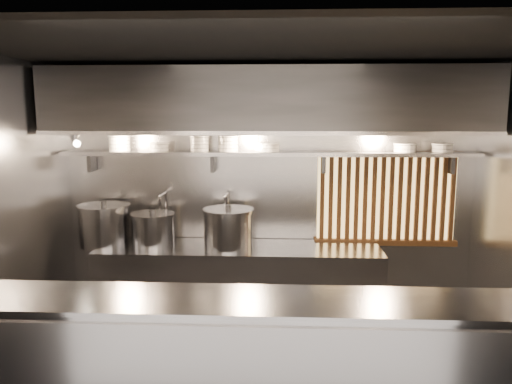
# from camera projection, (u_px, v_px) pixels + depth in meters

# --- Properties ---
(floor) EXTENTS (4.50, 4.50, 0.00)m
(floor) POSITION_uv_depth(u_px,v_px,m) (263.00, 383.00, 4.31)
(floor) COLOR black
(floor) RESTS_ON ground
(ceiling) EXTENTS (4.50, 4.50, 0.00)m
(ceiling) POSITION_uv_depth(u_px,v_px,m) (264.00, 49.00, 3.87)
(ceiling) COLOR black
(ceiling) RESTS_ON wall_back
(wall_back) EXTENTS (4.50, 0.00, 4.50)m
(wall_back) POSITION_uv_depth(u_px,v_px,m) (268.00, 195.00, 5.57)
(wall_back) COLOR gray
(wall_back) RESTS_ON floor
(serving_counter) EXTENTS (4.50, 0.56, 1.13)m
(serving_counter) POSITION_uv_depth(u_px,v_px,m) (258.00, 381.00, 3.28)
(serving_counter) COLOR #9B9BA1
(serving_counter) RESTS_ON floor
(cooking_bench) EXTENTS (3.00, 0.70, 0.90)m
(cooking_bench) POSITION_uv_depth(u_px,v_px,m) (239.00, 287.00, 5.37)
(cooking_bench) COLOR #9B9BA1
(cooking_bench) RESTS_ON floor
(bowl_shelf) EXTENTS (4.40, 0.34, 0.04)m
(bowl_shelf) POSITION_uv_depth(u_px,v_px,m) (268.00, 154.00, 5.32)
(bowl_shelf) COLOR #9B9BA1
(bowl_shelf) RESTS_ON wall_back
(exhaust_hood) EXTENTS (4.40, 0.81, 0.65)m
(exhaust_hood) POSITION_uv_depth(u_px,v_px,m) (267.00, 101.00, 5.02)
(exhaust_hood) COLOR #2D2D30
(exhaust_hood) RESTS_ON ceiling
(wood_screen) EXTENTS (1.56, 0.09, 1.04)m
(wood_screen) POSITION_uv_depth(u_px,v_px,m) (386.00, 199.00, 5.46)
(wood_screen) COLOR #FFCE72
(wood_screen) RESTS_ON wall_back
(faucet_left) EXTENTS (0.04, 0.30, 0.50)m
(faucet_left) POSITION_uv_depth(u_px,v_px,m) (164.00, 205.00, 5.51)
(faucet_left) COLOR silver
(faucet_left) RESTS_ON wall_back
(faucet_right) EXTENTS (0.04, 0.30, 0.50)m
(faucet_right) POSITION_uv_depth(u_px,v_px,m) (227.00, 205.00, 5.48)
(faucet_right) COLOR silver
(faucet_right) RESTS_ON wall_back
(heat_lamp) EXTENTS (0.25, 0.35, 0.20)m
(heat_lamp) POSITION_uv_depth(u_px,v_px,m) (75.00, 138.00, 4.92)
(heat_lamp) COLOR #9B9BA1
(heat_lamp) RESTS_ON exhaust_hood
(pendant_bulb) EXTENTS (0.09, 0.09, 0.19)m
(pendant_bulb) POSITION_uv_depth(u_px,v_px,m) (258.00, 147.00, 5.19)
(pendant_bulb) COLOR #2D2D30
(pendant_bulb) RESTS_ON exhaust_hood
(stock_pot_left) EXTENTS (0.65, 0.65, 0.48)m
(stock_pot_left) POSITION_uv_depth(u_px,v_px,m) (105.00, 225.00, 5.36)
(stock_pot_left) COLOR #9B9BA1
(stock_pot_left) RESTS_ON cooking_bench
(stock_pot_mid) EXTENTS (0.54, 0.54, 0.39)m
(stock_pot_mid) POSITION_uv_depth(u_px,v_px,m) (153.00, 229.00, 5.34)
(stock_pot_mid) COLOR #9B9BA1
(stock_pot_mid) RESTS_ON cooking_bench
(stock_pot_right) EXTENTS (0.56, 0.56, 0.46)m
(stock_pot_right) POSITION_uv_depth(u_px,v_px,m) (228.00, 228.00, 5.24)
(stock_pot_right) COLOR #9B9BA1
(stock_pot_right) RESTS_ON cooking_bench
(bowl_stack_0) EXTENTS (0.24, 0.24, 0.17)m
(bowl_stack_0) POSITION_uv_depth(u_px,v_px,m) (120.00, 143.00, 5.38)
(bowl_stack_0) COLOR silver
(bowl_stack_0) RESTS_ON bowl_shelf
(bowl_stack_1) EXTENTS (0.21, 0.21, 0.09)m
(bowl_stack_1) POSITION_uv_depth(u_px,v_px,m) (159.00, 147.00, 5.37)
(bowl_stack_1) COLOR silver
(bowl_stack_1) RESTS_ON bowl_shelf
(bowl_stack_2) EXTENTS (0.21, 0.21, 0.17)m
(bowl_stack_2) POSITION_uv_depth(u_px,v_px,m) (200.00, 143.00, 5.34)
(bowl_stack_2) COLOR silver
(bowl_stack_2) RESTS_ON bowl_shelf
(bowl_stack_3) EXTENTS (0.23, 0.23, 0.17)m
(bowl_stack_3) POSITION_uv_depth(u_px,v_px,m) (228.00, 144.00, 5.32)
(bowl_stack_3) COLOR silver
(bowl_stack_3) RESTS_ON bowl_shelf
(bowl_stack_4) EXTENTS (0.24, 0.24, 0.09)m
(bowl_stack_4) POSITION_uv_depth(u_px,v_px,m) (269.00, 147.00, 5.31)
(bowl_stack_4) COLOR silver
(bowl_stack_4) RESTS_ON bowl_shelf
(bowl_stack_5) EXTENTS (0.24, 0.24, 0.09)m
(bowl_stack_5) POSITION_uv_depth(u_px,v_px,m) (405.00, 148.00, 5.24)
(bowl_stack_5) COLOR silver
(bowl_stack_5) RESTS_ON bowl_shelf
(bowl_stack_6) EXTENTS (0.23, 0.23, 0.09)m
(bowl_stack_6) POSITION_uv_depth(u_px,v_px,m) (442.00, 148.00, 5.22)
(bowl_stack_6) COLOR silver
(bowl_stack_6) RESTS_ON bowl_shelf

